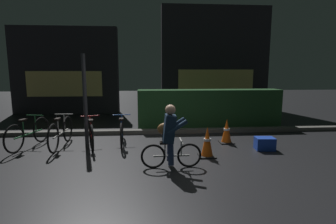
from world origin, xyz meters
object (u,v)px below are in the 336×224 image
at_px(traffic_cone_far, 227,131).
at_px(parked_bike_center_left, 91,133).
at_px(street_post, 85,100).
at_px(traffic_cone_near, 207,142).
at_px(parked_bike_center_right, 122,131).
at_px(cyclist, 170,136).
at_px(parked_bike_left_mid, 61,133).
at_px(parked_bike_leftmost, 29,133).
at_px(blue_crate, 265,144).

bearing_deg(traffic_cone_far, parked_bike_center_left, -179.19).
height_order(street_post, traffic_cone_near, street_post).
height_order(parked_bike_center_left, traffic_cone_far, parked_bike_center_left).
bearing_deg(traffic_cone_far, traffic_cone_near, -125.34).
bearing_deg(parked_bike_center_right, cyclist, -152.31).
xyz_separation_m(parked_bike_left_mid, parked_bike_center_right, (1.48, 0.12, -0.02)).
relative_size(parked_bike_center_left, traffic_cone_near, 2.33).
bearing_deg(parked_bike_left_mid, cyclist, -121.20).
xyz_separation_m(parked_bike_center_left, traffic_cone_near, (2.71, -1.03, -0.01)).
xyz_separation_m(parked_bike_center_right, traffic_cone_near, (1.97, -1.17, -0.01)).
bearing_deg(parked_bike_center_right, traffic_cone_near, -124.81).
xyz_separation_m(parked_bike_left_mid, traffic_cone_near, (3.45, -1.05, -0.03)).
bearing_deg(traffic_cone_far, parked_bike_leftmost, 179.99).
bearing_deg(blue_crate, traffic_cone_far, 137.05).
height_order(parked_bike_center_left, parked_bike_center_right, parked_bike_center_left).
bearing_deg(parked_bike_left_mid, traffic_cone_far, -88.22).
height_order(parked_bike_left_mid, traffic_cone_near, parked_bike_left_mid).
height_order(parked_bike_center_left, traffic_cone_near, parked_bike_center_left).
distance_m(parked_bike_leftmost, parked_bike_center_left, 1.52).
distance_m(street_post, parked_bike_leftmost, 1.59).
height_order(parked_bike_center_right, traffic_cone_far, parked_bike_center_right).
xyz_separation_m(street_post, traffic_cone_far, (3.65, -0.22, -0.85)).
relative_size(street_post, traffic_cone_far, 3.64).
bearing_deg(blue_crate, traffic_cone_near, -165.05).
xyz_separation_m(street_post, parked_bike_left_mid, (-0.57, -0.25, -0.80)).
bearing_deg(parked_bike_leftmost, blue_crate, -83.23).
distance_m(parked_bike_leftmost, cyclist, 3.76).
xyz_separation_m(parked_bike_center_left, parked_bike_center_right, (0.75, 0.14, -0.00)).
relative_size(parked_bike_left_mid, traffic_cone_near, 2.55).
relative_size(parked_bike_leftmost, parked_bike_left_mid, 0.95).
height_order(street_post, parked_bike_leftmost, street_post).
distance_m(traffic_cone_far, blue_crate, 1.01).
bearing_deg(blue_crate, parked_bike_leftmost, 173.22).
bearing_deg(traffic_cone_near, blue_crate, 14.95).
relative_size(street_post, traffic_cone_near, 3.42).
xyz_separation_m(parked_bike_left_mid, blue_crate, (4.94, -0.65, -0.21)).
relative_size(parked_bike_left_mid, traffic_cone_far, 2.72).
distance_m(traffic_cone_near, traffic_cone_far, 1.33).
height_order(traffic_cone_far, cyclist, cyclist).
relative_size(traffic_cone_near, traffic_cone_far, 1.07).
height_order(parked_bike_leftmost, traffic_cone_near, parked_bike_leftmost).
xyz_separation_m(street_post, parked_bike_center_right, (0.92, -0.13, -0.82)).
distance_m(parked_bike_left_mid, parked_bike_center_left, 0.73).
relative_size(parked_bike_leftmost, parked_bike_center_left, 1.04).
distance_m(street_post, parked_bike_center_right, 1.23).
bearing_deg(parked_bike_leftmost, cyclist, -102.94).
xyz_separation_m(traffic_cone_near, cyclist, (-0.88, -0.59, 0.30)).
relative_size(blue_crate, cyclist, 0.35).
xyz_separation_m(parked_bike_center_right, blue_crate, (3.46, -0.77, -0.19)).
distance_m(parked_bike_leftmost, blue_crate, 5.78).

